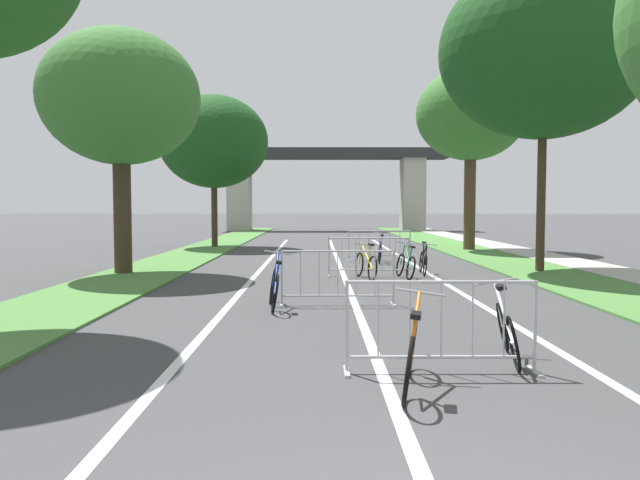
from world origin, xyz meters
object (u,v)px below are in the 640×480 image
Objects in this scene: bicycle_purple_1 at (380,251)px; tree_left_cypress_far at (214,142)px; crowd_barrier_nearest at (441,327)px; bicycle_green_3 at (406,265)px; tree_right_oak_near at (471,115)px; crowd_barrier_second at (338,278)px; bicycle_white_6 at (507,330)px; tree_left_pine_far at (120,99)px; crowd_barrier_fourth at (379,246)px; bicycle_black_5 at (423,261)px; tree_right_oak_mid at (544,50)px; crowd_barrier_third at (369,257)px; bicycle_blue_0 at (274,287)px; bicycle_orange_4 at (411,353)px; bicycle_yellow_2 at (366,265)px.

tree_left_cypress_far is at bearing 136.90° from bicycle_purple_1.
crowd_barrier_nearest is 1.37× the size of bicycle_green_3.
tree_right_oak_near is 3.54× the size of crowd_barrier_nearest.
crowd_barrier_second is 4.53m from bicycle_white_6.
tree_left_pine_far reaches higher than crowd_barrier_nearest.
bicycle_green_3 is at bearing -88.24° from crowd_barrier_fourth.
bicycle_black_5 is at bearing -72.55° from bicycle_purple_1.
tree_right_oak_mid is 3.99× the size of crowd_barrier_second.
crowd_barrier_fourth is at bearing 84.08° from bicycle_green_3.
tree_right_oak_mid is (11.68, 0.39, 1.42)m from tree_left_pine_far.
bicycle_green_3 is 8.30m from bicycle_white_6.
tree_right_oak_near is 3.52× the size of crowd_barrier_third.
tree_right_oak_mid is 10.96m from bicycle_blue_0.
crowd_barrier_fourth is at bearing -131.83° from tree_right_oak_near.
tree_right_oak_near is at bearing 87.49° from bicycle_white_6.
bicycle_white_6 is (1.34, 1.12, 0.00)m from bicycle_orange_4.
crowd_barrier_third is 1.27× the size of bicycle_blue_0.
bicycle_purple_1 is 1.03× the size of bicycle_yellow_2.
bicycle_orange_4 is (-5.52, -19.28, -5.34)m from tree_right_oak_near.
crowd_barrier_nearest is 0.99× the size of crowd_barrier_fourth.
crowd_barrier_third is (6.72, -0.59, -4.28)m from tree_left_pine_far.
crowd_barrier_second is at bearing 125.38° from bicycle_white_6.
tree_right_oak_near is at bearing 88.97° from tree_right_oak_mid.
bicycle_black_5 is at bearing 90.61° from bicycle_orange_4.
crowd_barrier_second is at bearing -122.27° from bicycle_green_3.
crowd_barrier_fourth is at bearing 79.17° from crowd_barrier_second.
tree_right_oak_mid is 3.96× the size of crowd_barrier_fourth.
tree_left_pine_far is 3.88× the size of bicycle_yellow_2.
bicycle_black_5 is (0.82, -3.54, -0.03)m from bicycle_purple_1.
bicycle_yellow_2 is 1.09× the size of bicycle_black_5.
bicycle_black_5 is at bearing 18.77° from crowd_barrier_third.
bicycle_white_6 is at bearing 29.41° from crowd_barrier_nearest.
bicycle_blue_0 is 0.97× the size of bicycle_purple_1.
bicycle_orange_4 is (1.75, -4.87, -0.01)m from bicycle_blue_0.
tree_left_pine_far is 12.83m from bicycle_white_6.
bicycle_green_3 is 9.51m from bicycle_orange_4.
tree_right_oak_mid is 7.89m from bicycle_yellow_2.
bicycle_black_5 is 9.27m from bicycle_white_6.
bicycle_purple_1 is 1.08× the size of bicycle_white_6.
bicycle_blue_0 is (-2.94, -9.58, -0.13)m from crowd_barrier_fourth.
tree_right_oak_mid is 4.99× the size of bicycle_orange_4.
bicycle_purple_1 is 13.95m from bicycle_orange_4.
tree_left_pine_far is at bearing 156.97° from bicycle_yellow_2.
crowd_barrier_third is at bearing -168.73° from tree_right_oak_mid.
tree_left_pine_far is 8.00m from crowd_barrier_third.
tree_left_pine_far is 12.97m from bicycle_orange_4.
crowd_barrier_third is 1.04m from bicycle_green_3.
bicycle_black_5 is (1.55, 9.76, -0.16)m from crowd_barrier_nearest.
crowd_barrier_second is at bearing -102.07° from crowd_barrier_third.
bicycle_yellow_2 is at bearing -163.57° from tree_right_oak_mid.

